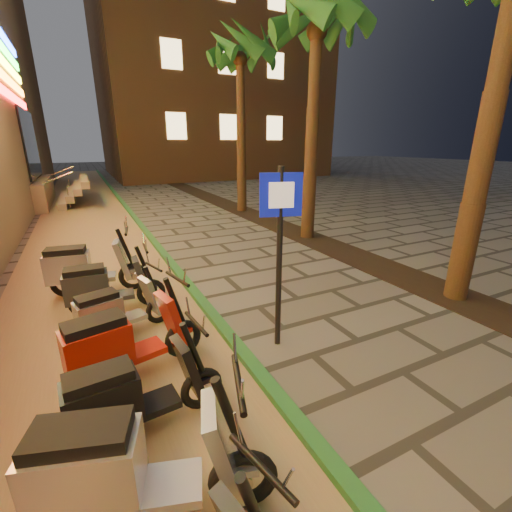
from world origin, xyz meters
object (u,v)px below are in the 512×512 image
scooter_10 (84,268)px  scooter_8 (115,311)px  scooter_6 (130,396)px  pedestrian_sign (280,236)px  scooter_7 (121,343)px  scooter_5 (127,469)px  scooter_9 (103,287)px

scooter_10 → scooter_8: bearing=-70.5°
scooter_6 → scooter_10: (-0.31, 4.01, 0.07)m
pedestrian_sign → scooter_7: (-2.13, 0.15, -1.14)m
scooter_5 → scooter_10: scooter_10 is taller
scooter_10 → scooter_5: bearing=-78.8°
scooter_7 → scooter_10: scooter_10 is taller
scooter_7 → scooter_10: size_ratio=0.95×
scooter_6 → scooter_9: scooter_9 is taller
scooter_6 → scooter_10: scooter_10 is taller
scooter_7 → scooter_8: (0.02, 1.09, -0.08)m
scooter_5 → scooter_8: size_ratio=1.23×
scooter_7 → pedestrian_sign: bearing=-16.6°
scooter_9 → scooter_8: bearing=-80.6°
scooter_8 → scooter_10: scooter_10 is taller
scooter_7 → scooter_8: bearing=76.3°
scooter_6 → scooter_10: size_ratio=0.87×
scooter_8 → pedestrian_sign: bearing=-46.4°
scooter_8 → scooter_9: 0.96m
pedestrian_sign → scooter_8: pedestrian_sign is taller
scooter_6 → scooter_8: scooter_6 is taller
scooter_6 → pedestrian_sign: bearing=15.0°
scooter_6 → scooter_9: size_ratio=0.97×
scooter_5 → scooter_6: scooter_5 is taller
scooter_5 → scooter_7: scooter_5 is taller
scooter_5 → scooter_7: (0.15, 1.85, -0.02)m
pedestrian_sign → scooter_9: 3.33m
scooter_10 → scooter_6: bearing=-76.5°
scooter_6 → scooter_5: bearing=-103.4°
scooter_5 → scooter_10: size_ratio=0.98×
pedestrian_sign → scooter_8: 2.74m
scooter_9 → scooter_10: (-0.26, 1.01, 0.06)m
pedestrian_sign → scooter_10: size_ratio=1.41×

